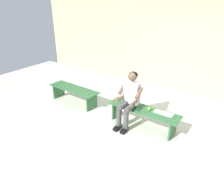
% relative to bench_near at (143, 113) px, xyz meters
% --- Properties ---
extents(ground_plane, '(10.00, 7.00, 0.04)m').
position_rel_bench_near_xyz_m(ground_plane, '(1.05, 1.00, -0.34)').
color(ground_plane, beige).
extents(brick_wall, '(9.50, 0.24, 2.94)m').
position_rel_bench_near_xyz_m(brick_wall, '(0.50, -2.40, 1.14)').
color(brick_wall, '#D1C684').
rests_on(brick_wall, ground).
extents(bench_near, '(1.65, 0.51, 0.42)m').
position_rel_bench_near_xyz_m(bench_near, '(0.00, 0.00, 0.00)').
color(bench_near, '#2D6038').
rests_on(bench_near, ground).
extents(bench_far, '(1.54, 0.50, 0.42)m').
position_rel_bench_near_xyz_m(bench_far, '(2.09, -0.00, -0.00)').
color(bench_far, '#2D6038').
rests_on(bench_far, ground).
extents(person_seated, '(0.50, 0.69, 1.23)m').
position_rel_bench_near_xyz_m(person_seated, '(0.31, 0.10, 0.35)').
color(person_seated, silver).
rests_on(person_seated, ground).
extents(apple, '(0.08, 0.08, 0.08)m').
position_rel_bench_near_xyz_m(apple, '(-0.13, -0.01, 0.14)').
color(apple, '#72B738').
rests_on(apple, bench_near).
extents(book_open, '(0.42, 0.17, 0.02)m').
position_rel_bench_near_xyz_m(book_open, '(-0.45, -0.06, 0.11)').
color(book_open, white).
rests_on(book_open, bench_near).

